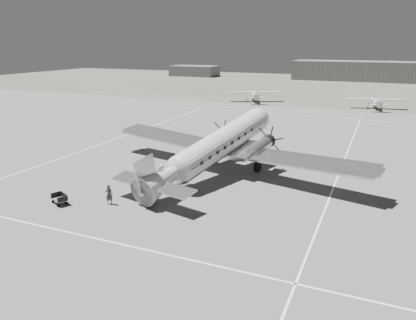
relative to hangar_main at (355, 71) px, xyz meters
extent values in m
plane|color=slate|center=(-5.00, -120.00, -3.30)|extent=(260.00, 260.00, 0.00)
cube|color=white|center=(-5.00, -134.00, -3.29)|extent=(60.00, 0.15, 0.01)
cube|color=white|center=(7.00, -120.00, -3.29)|extent=(0.15, 80.00, 0.01)
cube|color=white|center=(-23.00, -110.00, -3.29)|extent=(0.15, 60.00, 0.01)
cube|color=white|center=(-5.00, -80.00, -3.29)|extent=(90.00, 0.15, 0.01)
cube|color=#5F5C50|center=(-5.00, -25.00, -3.30)|extent=(260.00, 90.00, 0.01)
cube|color=slate|center=(0.00, 0.00, -0.30)|extent=(42.00, 14.00, 6.00)
cube|color=#575757|center=(0.00, 0.00, 3.00)|extent=(42.00, 14.00, 0.60)
cube|color=#575757|center=(-60.00, -5.00, -1.30)|extent=(18.00, 10.00, 4.00)
imported|color=#2E2E2E|center=(-9.43, -128.55, -2.46)|extent=(0.69, 0.53, 1.68)
imported|color=#B2B2B0|center=(-8.44, -124.42, -2.31)|extent=(0.86, 1.04, 1.97)
imported|color=silver|center=(-7.99, -122.54, -2.36)|extent=(0.75, 1.01, 1.88)
camera|label=1|loc=(10.31, -153.78, 9.44)|focal=35.00mm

